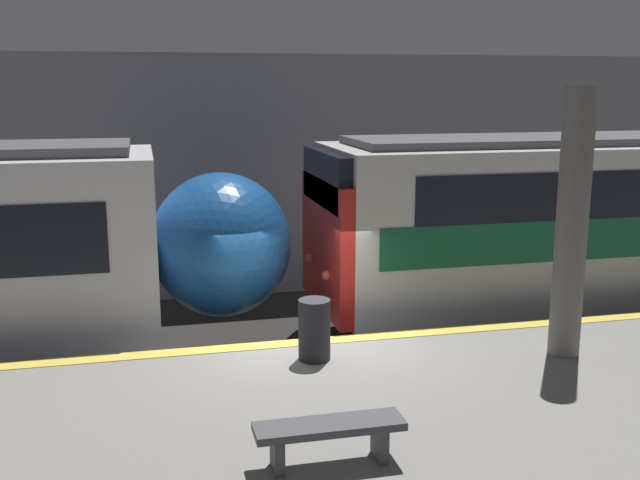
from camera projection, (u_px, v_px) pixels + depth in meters
name	position (u px, v px, depth m)	size (l,w,h in m)	color
ground_plane	(308.00, 407.00, 11.36)	(120.00, 120.00, 0.00)	#282623
platform	(350.00, 445.00, 9.01)	(40.00, 4.71, 1.10)	gray
station_rear_barrier	(246.00, 177.00, 16.92)	(50.00, 0.15, 5.46)	gray
support_pillar_near	(572.00, 224.00, 10.15)	(0.43, 0.43, 3.71)	slate
platform_bench	(329.00, 433.00, 7.40)	(1.50, 0.40, 0.45)	#4C4C51
trash_bin	(314.00, 330.00, 10.23)	(0.44, 0.44, 0.85)	#232328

